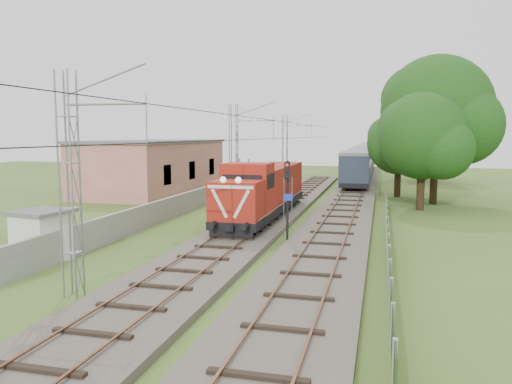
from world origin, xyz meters
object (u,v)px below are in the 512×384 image
(signal_post, at_px, (287,187))
(relay_hut, at_px, (42,235))
(coach_rake, at_px, (365,156))
(locomotive, at_px, (264,190))

(signal_post, bearing_deg, relay_hut, -147.29)
(coach_rake, bearing_deg, relay_hut, -101.34)
(locomotive, distance_m, coach_rake, 49.10)
(signal_post, xyz_separation_m, relay_hut, (-10.18, -6.54, -1.84))
(coach_rake, height_order, signal_post, signal_post)
(relay_hut, bearing_deg, locomotive, 60.34)
(coach_rake, xyz_separation_m, signal_post, (-2.22, -55.30, 0.58))
(relay_hut, bearing_deg, signal_post, 32.71)
(coach_rake, height_order, relay_hut, coach_rake)
(locomotive, distance_m, relay_hut, 14.98)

